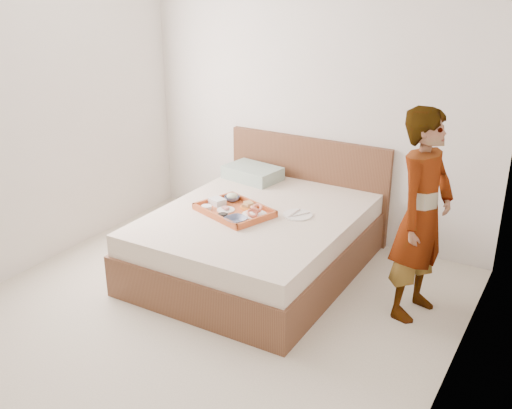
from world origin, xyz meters
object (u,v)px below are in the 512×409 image
at_px(dinner_plate, 298,215).
at_px(person, 422,216).
at_px(bed, 257,241).
at_px(tray, 234,210).

relative_size(dinner_plate, person, 0.16).
bearing_deg(bed, person, 0.77).
height_order(bed, dinner_plate, dinner_plate).
relative_size(tray, dinner_plate, 2.45).
height_order(dinner_plate, person, person).
xyz_separation_m(tray, dinner_plate, (0.48, 0.22, -0.02)).
bearing_deg(person, tray, 106.38).
bearing_deg(tray, dinner_plate, 43.56).
relative_size(bed, person, 1.27).
distance_m(bed, tray, 0.35).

